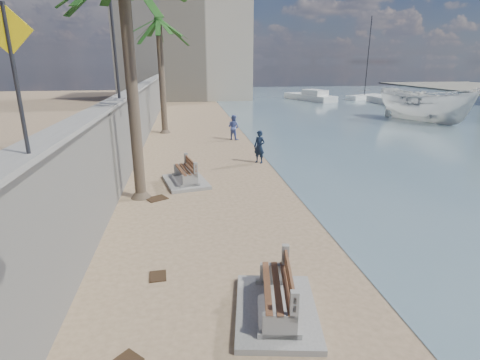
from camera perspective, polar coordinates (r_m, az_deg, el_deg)
ground_plane at (r=7.69m, az=12.49°, el=-24.67°), size 140.00×140.00×0.00m
seawall at (r=25.65m, az=-14.98°, el=9.42°), size 0.45×70.00×3.50m
wall_cap at (r=25.47m, az=-15.31°, el=13.43°), size 0.80×70.00×0.12m
end_building at (r=57.29m, az=-8.54°, el=19.26°), size 18.00×12.00×14.00m
bench_near at (r=8.25m, az=5.61°, el=-16.98°), size 2.09×2.74×1.04m
bench_far at (r=16.57m, az=-8.32°, el=1.01°), size 2.17×2.78×1.04m
palm_back at (r=28.72m, az=-12.33°, el=22.53°), size 5.00×5.00×8.82m
pedestrian_sign at (r=7.28m, az=-31.36°, el=15.39°), size 0.78×0.07×2.40m
streetlight at (r=17.55m, az=-18.88°, el=21.67°), size 0.28×0.28×5.12m
person_a at (r=19.71m, az=2.98°, el=5.43°), size 0.85×0.84×1.98m
person_b at (r=25.82m, az=-1.00°, el=8.24°), size 1.15×1.12×1.88m
boat_cruiser at (r=37.70m, az=26.34°, el=10.45°), size 4.56×4.61×4.03m
yacht_near at (r=50.01m, az=23.81°, el=10.63°), size 3.68×12.56×1.50m
yacht_far at (r=54.21m, az=10.55°, el=12.23°), size 5.33×9.04×1.50m
sailboat_west at (r=57.93m, az=18.40°, el=11.98°), size 6.45×4.76×11.17m
debris_c at (r=15.01m, az=-12.57°, el=-2.77°), size 0.94×0.89×0.03m
debris_d at (r=9.85m, az=-12.40°, el=-14.12°), size 0.44×0.53×0.03m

